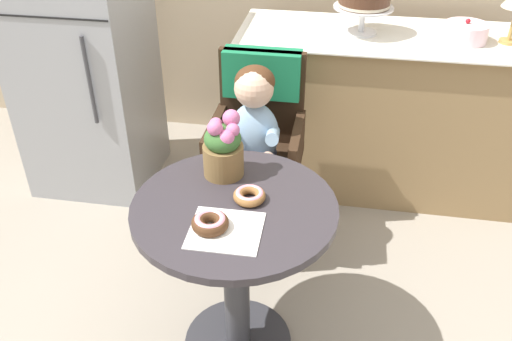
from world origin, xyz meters
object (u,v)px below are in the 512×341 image
Objects in this scene: donut_front at (210,222)px; seated_child at (253,131)px; cafe_table at (236,251)px; wicker_chair at (259,122)px; round_layer_cake at (466,32)px; refrigerator at (80,39)px; donut_mid at (249,195)px; flower_vase at (223,147)px.

seated_child is at bearing 89.09° from donut_front.
cafe_table is 0.75× the size of wicker_chair.
donut_front is at bearing -124.08° from round_layer_cake.
seated_child is 0.43× the size of refrigerator.
donut_front is 1.08× the size of donut_mid.
wicker_chair is 0.89m from donut_front.
cafe_table is at bearing -67.26° from flower_vase.
refrigerator is at bearing 128.95° from donut_front.
cafe_table is at bearing -140.87° from donut_mid.
donut_front is at bearing -90.91° from seated_child.
cafe_table is at bearing -125.31° from round_layer_cake.
flower_vase is at bearing -43.26° from refrigerator.
refrigerator reaches higher than donut_mid.
flower_vase is at bearing -89.51° from wicker_chair.
round_layer_cake is at bearing 5.03° from refrigerator.
flower_vase is (-0.04, -0.56, 0.19)m from wicker_chair.
flower_vase is 1.47m from round_layer_cake.
cafe_table is 0.62m from seated_child.
wicker_chair is at bearing 96.88° from donut_mid.
refrigerator reaches higher than round_layer_cake.
flower_vase reaches higher than cafe_table.
wicker_chair is 1.09m from refrigerator.
round_layer_cake is (0.94, 0.68, 0.27)m from seated_child.
donut_front is 0.33m from flower_vase.
wicker_chair reaches higher than donut_front.
round_layer_cake reaches higher than donut_front.
donut_front is (-0.01, -0.88, 0.11)m from wicker_chair.
donut_front is at bearing -51.05° from refrigerator.
seated_child is at bearing -144.16° from round_layer_cake.
refrigerator reaches higher than donut_front.
wicker_chair is 3.83× the size of flower_vase.
refrigerator is at bearing 136.74° from flower_vase.
refrigerator is at bearing 153.32° from seated_child.
donut_front is at bearing -119.36° from donut_mid.
round_layer_cake is at bearing 55.92° from donut_front.
seated_child is 0.73m from donut_front.
donut_front reaches higher than donut_mid.
wicker_chair is 0.60m from flower_vase.
refrigerator reaches higher than wicker_chair.
donut_mid is at bearing 39.13° from cafe_table.
round_layer_cake is (0.85, 1.23, 0.20)m from donut_mid.
seated_child is 3.42× the size of round_layer_cake.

